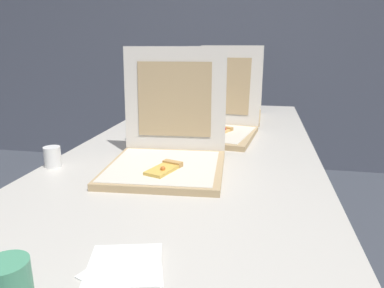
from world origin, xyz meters
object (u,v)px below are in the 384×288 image
object	(u,v)px
pizza_box_back	(228,107)
table	(195,157)
cup_white_mid	(135,133)
cup_white_near_left	(52,157)
napkin_pile	(124,268)
pizza_box_front	(167,151)
pizza_box_middle	(214,123)

from	to	relation	value
pizza_box_back	table	bearing A→B (deg)	-95.52
cup_white_mid	table	bearing A→B (deg)	-10.42
cup_white_near_left	napkin_pile	size ratio (longest dim) A/B	0.41
pizza_box_back	napkin_pile	xyz separation A→B (m)	(-0.05, -1.51, -0.05)
table	pizza_box_front	xyz separation A→B (m)	(-0.05, -0.26, 0.10)
table	cup_white_mid	distance (m)	0.29
table	pizza_box_front	world-z (taller)	pizza_box_front
pizza_box_middle	cup_white_near_left	distance (m)	0.74
table	pizza_box_back	bearing A→B (deg)	84.09
cup_white_near_left	napkin_pile	distance (m)	0.69
pizza_box_middle	cup_white_mid	world-z (taller)	pizza_box_middle
table	pizza_box_front	distance (m)	0.29
pizza_box_front	cup_white_mid	xyz separation A→B (m)	(-0.23, 0.31, -0.02)
pizza_box_front	pizza_box_back	distance (m)	0.94
napkin_pile	pizza_box_back	bearing A→B (deg)	88.21
pizza_box_back	cup_white_near_left	world-z (taller)	pizza_box_back
cup_white_near_left	pizza_box_middle	bearing A→B (deg)	48.93
pizza_box_back	napkin_pile	distance (m)	1.51
pizza_box_front	pizza_box_back	xyz separation A→B (m)	(0.12, 0.93, 0.00)
cup_white_near_left	cup_white_mid	xyz separation A→B (m)	(0.16, 0.38, 0.00)
pizza_box_front	cup_white_near_left	distance (m)	0.40
pizza_box_middle	napkin_pile	bearing A→B (deg)	-84.41
table	cup_white_mid	size ratio (longest dim) A/B	31.04
cup_white_near_left	napkin_pile	world-z (taller)	cup_white_near_left
napkin_pile	pizza_box_front	bearing A→B (deg)	96.70
table	cup_white_near_left	xyz separation A→B (m)	(-0.44, -0.33, 0.08)
pizza_box_front	pizza_box_back	bearing A→B (deg)	78.86
pizza_box_middle	pizza_box_back	size ratio (longest dim) A/B	1.14
pizza_box_front	pizza_box_back	size ratio (longest dim) A/B	1.02
pizza_box_front	table	bearing A→B (deg)	75.95
table	pizza_box_middle	distance (m)	0.25
pizza_box_back	cup_white_near_left	size ratio (longest dim) A/B	5.96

